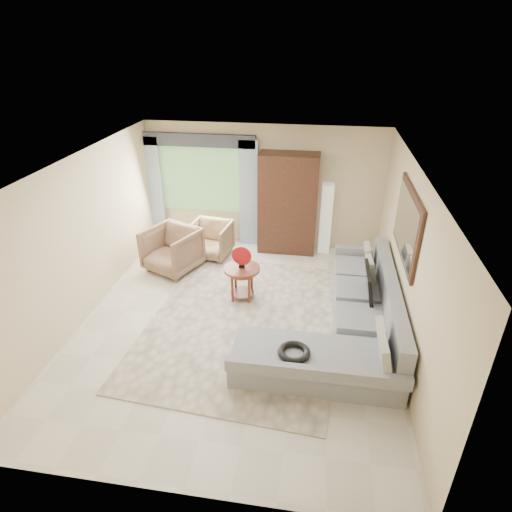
% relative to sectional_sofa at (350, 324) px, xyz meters
% --- Properties ---
extents(ground, '(6.00, 6.00, 0.00)m').
position_rel_sectional_sofa_xyz_m(ground, '(-1.78, 0.18, -0.28)').
color(ground, silver).
rests_on(ground, ground).
extents(area_rug, '(3.30, 4.22, 0.02)m').
position_rel_sectional_sofa_xyz_m(area_rug, '(-1.67, 0.18, -0.27)').
color(area_rug, beige).
rests_on(area_rug, ground).
extents(sectional_sofa, '(2.30, 3.46, 0.90)m').
position_rel_sectional_sofa_xyz_m(sectional_sofa, '(0.00, 0.00, 0.00)').
color(sectional_sofa, '#93959A').
rests_on(sectional_sofa, ground).
extents(tv_screen, '(0.14, 0.74, 0.48)m').
position_rel_sectional_sofa_xyz_m(tv_screen, '(0.27, 0.53, 0.44)').
color(tv_screen, black).
rests_on(tv_screen, sectional_sofa).
extents(garden_hose, '(0.43, 0.43, 0.09)m').
position_rel_sectional_sofa_xyz_m(garden_hose, '(-0.78, -1.09, 0.26)').
color(garden_hose, black).
rests_on(garden_hose, sectional_sofa).
extents(coffee_table, '(0.63, 0.63, 0.63)m').
position_rel_sectional_sofa_xyz_m(coffee_table, '(-1.83, 0.85, 0.05)').
color(coffee_table, '#522015').
rests_on(coffee_table, ground).
extents(red_disc, '(0.34, 0.05, 0.34)m').
position_rel_sectional_sofa_xyz_m(red_disc, '(-1.83, 0.85, 0.57)').
color(red_disc, '#A41013').
rests_on(red_disc, coffee_table).
extents(armchair_left, '(1.22, 1.24, 0.86)m').
position_rel_sectional_sofa_xyz_m(armchair_left, '(-3.38, 1.68, 0.15)').
color(armchair_left, '#8B6D4C').
rests_on(armchair_left, ground).
extents(armchair_right, '(0.89, 0.91, 0.74)m').
position_rel_sectional_sofa_xyz_m(armchair_right, '(-2.78, 2.36, 0.09)').
color(armchair_right, '#9D7D55').
rests_on(armchair_right, ground).
extents(potted_plant, '(0.67, 0.63, 0.59)m').
position_rel_sectional_sofa_xyz_m(potted_plant, '(-4.01, 2.50, 0.01)').
color(potted_plant, '#999999').
rests_on(potted_plant, ground).
extents(armoire, '(1.20, 0.55, 2.10)m').
position_rel_sectional_sofa_xyz_m(armoire, '(-1.23, 2.90, 0.77)').
color(armoire, black).
rests_on(armoire, ground).
extents(floor_lamp, '(0.24, 0.24, 1.50)m').
position_rel_sectional_sofa_xyz_m(floor_lamp, '(-0.43, 2.96, 0.47)').
color(floor_lamp, silver).
rests_on(floor_lamp, ground).
extents(window, '(1.80, 0.04, 1.40)m').
position_rel_sectional_sofa_xyz_m(window, '(-3.13, 3.15, 1.12)').
color(window, '#669E59').
rests_on(window, wall_back).
extents(curtain_left, '(0.40, 0.08, 2.30)m').
position_rel_sectional_sofa_xyz_m(curtain_left, '(-4.18, 3.06, 0.87)').
color(curtain_left, '#9EB7CC').
rests_on(curtain_left, ground).
extents(curtain_right, '(0.40, 0.08, 2.30)m').
position_rel_sectional_sofa_xyz_m(curtain_right, '(-2.08, 3.06, 0.87)').
color(curtain_right, '#9EB7CC').
rests_on(curtain_right, ground).
extents(valance, '(2.40, 0.12, 0.26)m').
position_rel_sectional_sofa_xyz_m(valance, '(-3.13, 3.08, 1.97)').
color(valance, '#1E232D').
rests_on(valance, wall_back).
extents(wall_mirror, '(0.05, 1.70, 1.05)m').
position_rel_sectional_sofa_xyz_m(wall_mirror, '(0.68, 0.53, 1.47)').
color(wall_mirror, black).
rests_on(wall_mirror, wall_right).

